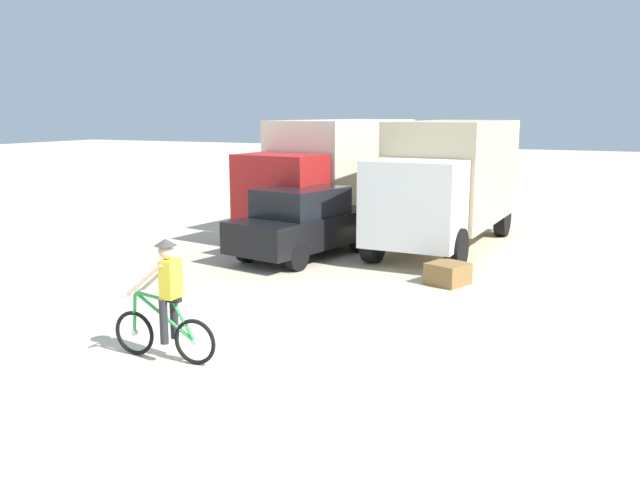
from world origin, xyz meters
The scene contains 6 objects.
ground_plane centered at (0.00, 0.00, 0.00)m, with size 120.00×120.00×0.00m, color beige.
box_truck_cream_rv centered at (-2.79, 10.24, 1.87)m, with size 3.04×6.95×3.35m.
box_truck_tan_camper centered at (0.87, 9.53, 1.87)m, with size 2.55×6.81×3.35m.
sedan_parked centered at (-2.01, 6.66, 0.88)m, with size 2.56×4.47×1.76m.
cyclist_orange_shirt centered at (-0.64, -0.54, 0.85)m, with size 1.73×0.52×1.82m.
supply_crate centered at (1.95, 5.55, 0.23)m, with size 0.76×0.73×0.46m, color olive.
Camera 1 is at (5.35, -8.02, 3.59)m, focal length 37.50 mm.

